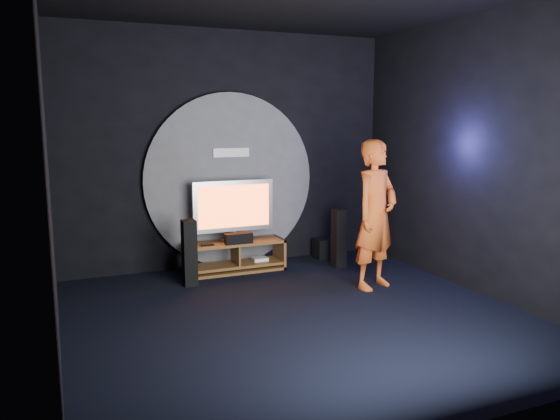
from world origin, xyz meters
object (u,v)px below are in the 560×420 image
object	(u,v)px
player	(376,215)
media_console	(236,258)
tv	(233,208)
subwoofer	(323,248)
tower_speaker_left	(189,253)
tower_speaker_right	(339,238)

from	to	relation	value
player	media_console	bearing A→B (deg)	114.67
media_console	tv	distance (m)	0.74
media_console	subwoofer	distance (m)	1.56
media_console	tower_speaker_left	world-z (taller)	tower_speaker_left
tv	tower_speaker_right	size ratio (longest dim) A/B	1.35
tv	tower_speaker_left	distance (m)	1.04
tower_speaker_left	tower_speaker_right	distance (m)	2.29
media_console	tv	bearing A→B (deg)	95.91
tower_speaker_left	subwoofer	world-z (taller)	tower_speaker_left
player	subwoofer	bearing A→B (deg)	66.21
subwoofer	tv	bearing A→B (deg)	-175.10
tower_speaker_right	subwoofer	bearing A→B (deg)	86.30
tower_speaker_right	subwoofer	distance (m)	0.64
tower_speaker_right	subwoofer	size ratio (longest dim) A/B	2.83
tv	subwoofer	world-z (taller)	tv
media_console	tv	xyz separation A→B (m)	(-0.01, 0.07, 0.74)
tower_speaker_left	tower_speaker_right	bearing A→B (deg)	1.19
media_console	tower_speaker_left	distance (m)	0.92
subwoofer	media_console	bearing A→B (deg)	-172.61
media_console	subwoofer	bearing A→B (deg)	7.39
media_console	player	distance (m)	2.19
tv	tower_speaker_left	world-z (taller)	tv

